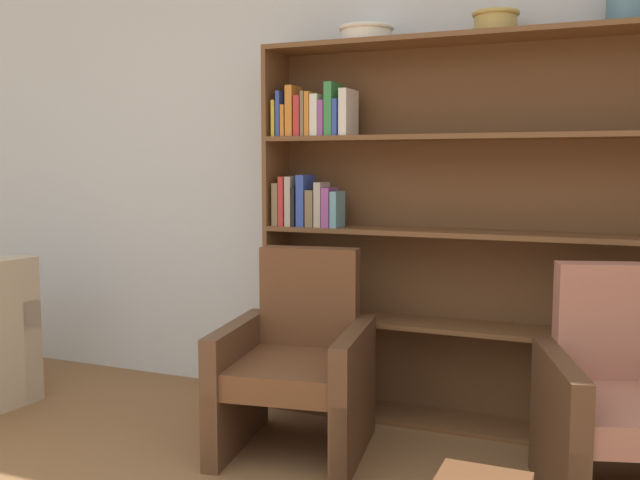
% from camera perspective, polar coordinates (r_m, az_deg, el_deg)
% --- Properties ---
extents(wall_back, '(12.00, 0.06, 2.75)m').
position_cam_1_polar(wall_back, '(3.85, 5.87, 6.90)').
color(wall_back, silver).
rests_on(wall_back, ground).
extents(bookshelf, '(2.23, 0.30, 1.93)m').
position_cam_1_polar(bookshelf, '(3.63, 9.62, 0.13)').
color(bookshelf, brown).
rests_on(bookshelf, ground).
extents(bowl_slate, '(0.28, 0.28, 0.08)m').
position_cam_1_polar(bowl_slate, '(3.76, 3.71, 16.19)').
color(bowl_slate, silver).
rests_on(bowl_slate, bookshelf).
extents(bowl_terracotta, '(0.22, 0.22, 0.10)m').
position_cam_1_polar(bowl_terracotta, '(3.61, 13.87, 16.66)').
color(bowl_terracotta, tan).
rests_on(bowl_terracotta, bookshelf).
extents(armchair_leather, '(0.73, 0.77, 0.91)m').
position_cam_1_polar(armchair_leather, '(3.36, -1.80, -9.99)').
color(armchair_leather, brown).
rests_on(armchair_leather, ground).
extents(armchair_cushioned, '(0.81, 0.84, 0.91)m').
position_cam_1_polar(armchair_cushioned, '(3.08, 23.49, -12.03)').
color(armchair_cushioned, brown).
rests_on(armchair_cushioned, ground).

